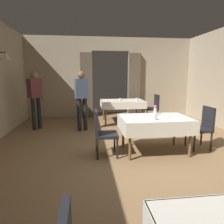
% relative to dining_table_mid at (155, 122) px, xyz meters
% --- Properties ---
extents(ground, '(10.08, 10.08, 0.00)m').
position_rel_dining_table_mid_xyz_m(ground, '(-0.47, -0.24, -0.66)').
color(ground, olive).
extents(wall_back, '(6.40, 0.27, 3.00)m').
position_rel_dining_table_mid_xyz_m(wall_back, '(-0.47, 3.94, 0.85)').
color(wall_back, tan).
rests_on(wall_back, ground).
extents(dining_table_mid, '(1.44, 0.96, 0.75)m').
position_rel_dining_table_mid_xyz_m(dining_table_mid, '(0.00, 0.00, 0.00)').
color(dining_table_mid, brown).
rests_on(dining_table_mid, ground).
extents(dining_table_far, '(1.46, 1.03, 0.75)m').
position_rel_dining_table_mid_xyz_m(dining_table_far, '(-0.19, 2.83, 0.01)').
color(dining_table_far, brown).
rests_on(dining_table_far, ground).
extents(chair_mid_right, '(0.44, 0.44, 0.93)m').
position_rel_dining_table_mid_xyz_m(chair_mid_right, '(1.10, 0.07, -0.14)').
color(chair_mid_right, black).
rests_on(chair_mid_right, ground).
extents(chair_mid_left, '(0.44, 0.44, 0.93)m').
position_rel_dining_table_mid_xyz_m(chair_mid_left, '(-1.10, -0.08, -0.14)').
color(chair_mid_left, black).
rests_on(chair_mid_left, ground).
extents(chair_far_right, '(0.44, 0.44, 0.93)m').
position_rel_dining_table_mid_xyz_m(chair_far_right, '(0.92, 2.88, -0.14)').
color(chair_far_right, black).
rests_on(chair_far_right, ground).
extents(flower_vase_mid, '(0.07, 0.07, 0.21)m').
position_rel_dining_table_mid_xyz_m(flower_vase_mid, '(0.08, 0.26, 0.21)').
color(flower_vase_mid, silver).
rests_on(flower_vase_mid, dining_table_mid).
extents(glass_mid_b, '(0.07, 0.07, 0.10)m').
position_rel_dining_table_mid_xyz_m(glass_mid_b, '(-0.10, -0.24, 0.14)').
color(glass_mid_b, silver).
rests_on(glass_mid_b, dining_table_mid).
extents(plate_mid_c, '(0.19, 0.19, 0.01)m').
position_rel_dining_table_mid_xyz_m(plate_mid_c, '(0.25, 0.02, 0.10)').
color(plate_mid_c, white).
rests_on(plate_mid_c, dining_table_mid).
extents(glass_far_a, '(0.08, 0.08, 0.10)m').
position_rel_dining_table_mid_xyz_m(glass_far_a, '(0.26, 2.63, 0.14)').
color(glass_far_a, silver).
rests_on(glass_far_a, dining_table_far).
extents(glass_far_b, '(0.07, 0.07, 0.08)m').
position_rel_dining_table_mid_xyz_m(glass_far_b, '(-0.27, 2.82, 0.13)').
color(glass_far_b, silver).
rests_on(glass_far_b, dining_table_far).
extents(person_waiter_by_doorway, '(0.41, 0.41, 1.72)m').
position_rel_dining_table_mid_xyz_m(person_waiter_by_doorway, '(-2.90, 2.23, 0.37)').
color(person_waiter_by_doorway, black).
rests_on(person_waiter_by_doorway, ground).
extents(person_diner_standing_aside, '(0.40, 0.30, 1.72)m').
position_rel_dining_table_mid_xyz_m(person_diner_standing_aside, '(-1.54, 1.90, 0.37)').
color(person_diner_standing_aside, black).
rests_on(person_diner_standing_aside, ground).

